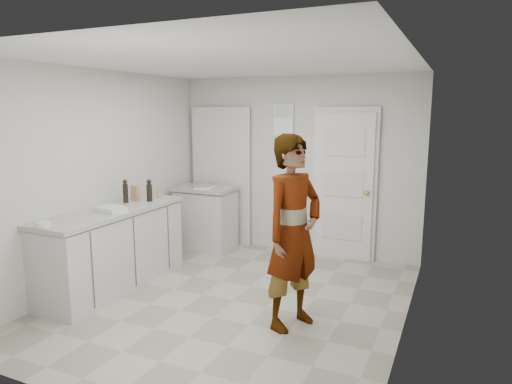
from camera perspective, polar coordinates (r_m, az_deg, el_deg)
The scene contains 12 objects.
ground at distance 5.08m, azimuth -2.81°, elevation -13.40°, with size 4.00×4.00×0.00m, color gray.
room_shell at distance 6.59m, azimuth 3.50°, elevation 1.37°, with size 4.00×4.00×4.00m.
main_counter at distance 5.56m, azimuth -17.36°, elevation -7.06°, with size 0.64×1.96×0.93m.
side_counter at distance 6.81m, azimuth -6.28°, elevation -3.50°, with size 0.84×0.61×0.93m.
person at distance 4.26m, azimuth 4.69°, elevation -5.08°, with size 0.67×0.44×1.82m, color silver.
cake_mix_box at distance 5.86m, azimuth -14.86°, elevation -0.11°, with size 0.11×0.05×0.19m, color #9B6C4D.
spice_jar at distance 6.00m, azimuth -12.01°, elevation -0.30°, with size 0.05×0.05×0.08m, color tan.
oil_cruet_a at distance 5.75m, azimuth -13.19°, elevation 0.14°, with size 0.07×0.07×0.27m.
oil_cruet_b at distance 5.73m, azimuth -16.00°, elevation 0.04°, with size 0.06×0.06×0.29m.
baking_dish at distance 5.30m, azimuth -17.75°, elevation -2.07°, with size 0.35×0.26×0.06m.
egg_bowl at distance 4.84m, azimuth -25.03°, elevation -3.68°, with size 0.13×0.13×0.05m.
papers at distance 6.65m, azimuth -6.43°, elevation 0.58°, with size 0.25×0.33×0.01m, color white.
Camera 1 is at (2.14, -4.14, 2.03)m, focal length 32.00 mm.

